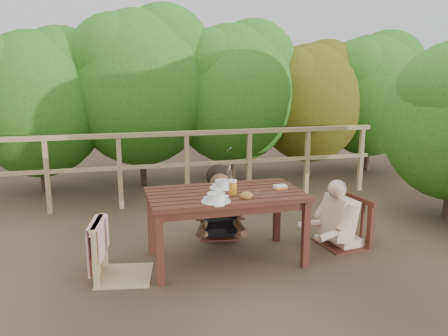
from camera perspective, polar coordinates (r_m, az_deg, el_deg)
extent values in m
plane|color=brown|center=(4.35, 0.18, -11.82)|extent=(60.00, 60.00, 0.00)
cube|color=#3B1B12|center=(4.22, 0.18, -7.68)|extent=(1.44, 0.81, 0.67)
cube|color=tan|center=(3.94, -13.07, -7.08)|extent=(0.56, 0.56, 0.98)
cube|color=#3B1B12|center=(4.85, -0.70, -4.00)|extent=(0.48, 0.48, 0.84)
cube|color=#3B1B12|center=(4.71, 15.30, -4.22)|extent=(0.52, 0.52, 0.95)
cube|color=tan|center=(6.06, -4.82, 0.05)|extent=(5.60, 0.10, 1.01)
cylinder|color=silver|center=(3.82, -1.04, -3.89)|extent=(0.26, 0.26, 0.09)
cylinder|color=white|center=(4.27, -0.12, -2.16)|extent=(0.26, 0.26, 0.09)
ellipsoid|color=#B26E37|center=(3.92, 2.90, -3.60)|extent=(0.12, 0.09, 0.07)
cylinder|color=#C57929|center=(4.05, 1.15, -2.56)|extent=(0.07, 0.07, 0.14)
cylinder|color=white|center=(4.22, 0.70, -1.21)|extent=(0.06, 0.06, 0.25)
cylinder|color=silver|center=(3.96, 4.13, -3.41)|extent=(0.06, 0.06, 0.07)
cube|color=silver|center=(4.27, 7.30, -2.53)|extent=(0.12, 0.09, 0.05)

